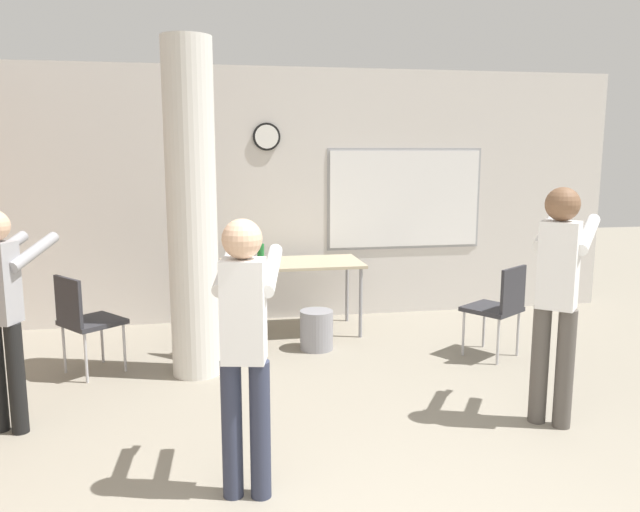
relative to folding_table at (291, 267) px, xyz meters
name	(u,v)px	position (x,y,z in m)	size (l,w,h in m)	color
wall_back	(277,196)	(-0.07, 0.64, 0.70)	(8.00, 0.15, 2.80)	silver
support_pillar	(192,212)	(-0.97, -1.08, 0.70)	(0.41, 0.41, 2.80)	silver
folding_table	(291,267)	(0.00, 0.00, 0.00)	(1.46, 0.75, 0.76)	tan
bottle_on_table	(261,253)	(-0.32, -0.04, 0.16)	(0.07, 0.07, 0.29)	#1E6B2D
waste_bin	(317,330)	(0.16, -0.62, -0.51)	(0.32, 0.32, 0.38)	gray
chair_mid_room	(499,304)	(1.77, -1.16, -0.19)	(0.61, 0.61, 0.87)	#2D2D33
chair_near_pillar	(84,317)	(-1.90, -0.95, -0.19)	(0.62, 0.62, 0.87)	#2D2D33
chair_table_left	(221,302)	(-0.75, -0.64, -0.19)	(0.62, 0.62, 0.87)	#2D2D33
person_playing_front	(245,336)	(-0.67, -3.09, 0.21)	(0.43, 0.64, 1.56)	#2D3347
person_playing_side	(558,287)	(1.50, -2.54, 0.28)	(0.62, 0.66, 1.67)	#514C47
person_watching_back	(3,303)	(-2.21, -1.99, 0.19)	(0.48, 0.61, 1.53)	black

